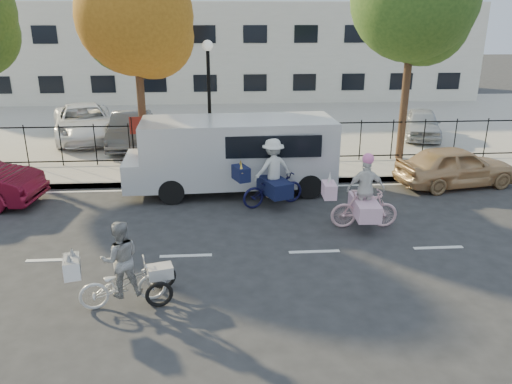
{
  "coord_description": "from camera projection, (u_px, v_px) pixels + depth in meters",
  "views": [
    {
      "loc": [
        0.88,
        -10.44,
        5.25
      ],
      "look_at": [
        1.71,
        1.2,
        1.1
      ],
      "focal_mm": 35.0,
      "sensor_mm": 36.0,
      "label": 1
    }
  ],
  "objects": [
    {
      "name": "ground",
      "position": [
        186.0,
        256.0,
        11.52
      ],
      "size": [
        120.0,
        120.0,
        0.0
      ],
      "primitive_type": "plane",
      "color": "#333334"
    },
    {
      "name": "road_markings",
      "position": [
        186.0,
        256.0,
        11.51
      ],
      "size": [
        60.0,
        9.52,
        0.01
      ],
      "primitive_type": null,
      "color": "silver",
      "rests_on": "ground"
    },
    {
      "name": "curb",
      "position": [
        195.0,
        183.0,
        16.24
      ],
      "size": [
        60.0,
        0.1,
        0.15
      ],
      "primitive_type": "cube",
      "color": "#A8A399",
      "rests_on": "ground"
    },
    {
      "name": "sidewalk",
      "position": [
        197.0,
        174.0,
        17.22
      ],
      "size": [
        60.0,
        2.2,
        0.15
      ],
      "primitive_type": "cube",
      "color": "#A8A399",
      "rests_on": "ground"
    },
    {
      "name": "parking_lot",
      "position": [
        204.0,
        122.0,
        25.59
      ],
      "size": [
        60.0,
        15.6,
        0.15
      ],
      "primitive_type": "cube",
      "color": "#A8A399",
      "rests_on": "ground"
    },
    {
      "name": "iron_fence",
      "position": [
        197.0,
        143.0,
        17.98
      ],
      "size": [
        58.0,
        0.06,
        1.5
      ],
      "primitive_type": null,
      "color": "black",
      "rests_on": "sidewalk"
    },
    {
      "name": "building",
      "position": [
        206.0,
        50.0,
        34.01
      ],
      "size": [
        34.0,
        10.0,
        6.0
      ],
      "primitive_type": "cube",
      "color": "silver",
      "rests_on": "ground"
    },
    {
      "name": "lamppost",
      "position": [
        209.0,
        82.0,
        16.9
      ],
      "size": [
        0.36,
        0.36,
        4.33
      ],
      "color": "black",
      "rests_on": "sidewalk"
    },
    {
      "name": "street_sign",
      "position": [
        142.0,
        132.0,
        17.31
      ],
      "size": [
        0.85,
        0.06,
        1.8
      ],
      "color": "black",
      "rests_on": "sidewalk"
    },
    {
      "name": "zebra_trike",
      "position": [
        122.0,
        273.0,
        9.39
      ],
      "size": [
        2.0,
        1.13,
        1.71
      ],
      "rotation": [
        0.0,
        0.0,
        1.83
      ],
      "color": "silver",
      "rests_on": "ground"
    },
    {
      "name": "unicorn_bike",
      "position": [
        364.0,
        201.0,
        12.82
      ],
      "size": [
        1.99,
        1.38,
        2.01
      ],
      "rotation": [
        0.0,
        0.0,
        1.53
      ],
      "color": "#F2B8C1",
      "rests_on": "ground"
    },
    {
      "name": "bull_bike",
      "position": [
        272.0,
        179.0,
        14.33
      ],
      "size": [
        2.19,
        1.56,
        1.98
      ],
      "rotation": [
        0.0,
        0.0,
        1.94
      ],
      "color": "#101038",
      "rests_on": "ground"
    },
    {
      "name": "white_van",
      "position": [
        234.0,
        152.0,
        15.41
      ],
      "size": [
        6.48,
        2.44,
        2.27
      ],
      "rotation": [
        0.0,
        0.0,
        0.05
      ],
      "color": "silver",
      "rests_on": "ground"
    },
    {
      "name": "gold_sedan",
      "position": [
        456.0,
        166.0,
        16.05
      ],
      "size": [
        4.08,
        2.21,
        1.32
      ],
      "primitive_type": "imported",
      "rotation": [
        0.0,
        0.0,
        1.75
      ],
      "color": "tan",
      "rests_on": "ground"
    },
    {
      "name": "lot_car_b",
      "position": [
        84.0,
        122.0,
        21.52
      ],
      "size": [
        3.87,
        5.76,
        1.47
      ],
      "primitive_type": "imported",
      "rotation": [
        0.0,
        0.0,
        0.3
      ],
      "color": "white",
      "rests_on": "parking_lot"
    },
    {
      "name": "lot_car_c",
      "position": [
        131.0,
        130.0,
        20.35
      ],
      "size": [
        1.58,
        4.19,
        1.37
      ],
      "primitive_type": "imported",
      "rotation": [
        0.0,
        0.0,
        0.03
      ],
      "color": "#4A4D52",
      "rests_on": "parking_lot"
    },
    {
      "name": "lot_car_d",
      "position": [
        422.0,
        124.0,
        21.81
      ],
      "size": [
        2.43,
        3.89,
        1.24
      ],
      "primitive_type": "imported",
      "rotation": [
        0.0,
        0.0,
        -0.29
      ],
      "color": "#B4B7BC",
      "rests_on": "parking_lot"
    },
    {
      "name": "tree_mid",
      "position": [
        140.0,
        23.0,
        16.69
      ],
      "size": [
        3.91,
        3.91,
        7.16
      ],
      "color": "#442D1D",
      "rests_on": "ground"
    },
    {
      "name": "tree_east",
      "position": [
        418.0,
        4.0,
        17.08
      ],
      "size": [
        4.38,
        4.38,
        8.02
      ],
      "color": "#442D1D",
      "rests_on": "ground"
    }
  ]
}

